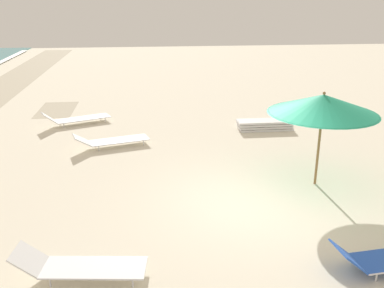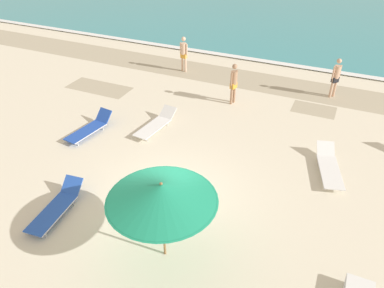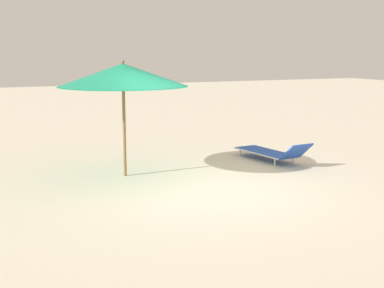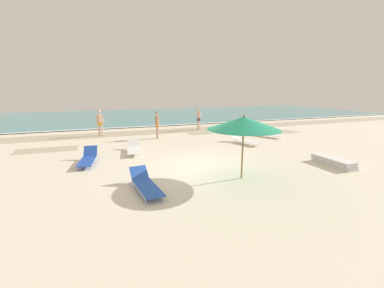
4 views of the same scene
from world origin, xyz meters
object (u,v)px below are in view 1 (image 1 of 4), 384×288
object	(u,v)px
lounger_stack	(265,125)
sun_lounger_near_water_left	(80,266)
sun_lounger_near_water_right	(112,140)
sun_lounger_beside_umbrella	(76,118)
beach_umbrella	(323,104)

from	to	relation	value
lounger_stack	sun_lounger_near_water_left	xyz separation A→B (m)	(-7.56, 5.16, 0.05)
lounger_stack	sun_lounger_near_water_right	world-z (taller)	sun_lounger_near_water_right
sun_lounger_beside_umbrella	sun_lounger_near_water_left	size ratio (longest dim) A/B	1.09
beach_umbrella	sun_lounger_beside_umbrella	distance (m)	8.91
lounger_stack	sun_lounger_near_water_right	distance (m)	5.21
sun_lounger_near_water_left	sun_lounger_near_water_right	xyz separation A→B (m)	(6.36, -0.09, -0.00)
beach_umbrella	sun_lounger_near_water_left	xyz separation A→B (m)	(-3.10, 5.19, -1.78)
sun_lounger_beside_umbrella	sun_lounger_near_water_right	bearing A→B (deg)	-173.75
sun_lounger_beside_umbrella	beach_umbrella	bearing A→B (deg)	-154.46
sun_lounger_near_water_left	lounger_stack	bearing A→B (deg)	-27.50
sun_lounger_near_water_left	sun_lounger_near_water_right	bearing A→B (deg)	6.04
sun_lounger_beside_umbrella	lounger_stack	bearing A→B (deg)	-124.55
beach_umbrella	sun_lounger_near_water_left	bearing A→B (deg)	120.83
beach_umbrella	sun_lounger_near_water_right	xyz separation A→B (m)	(3.26, 5.11, -1.79)
beach_umbrella	sun_lounger_beside_umbrella	size ratio (longest dim) A/B	1.07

